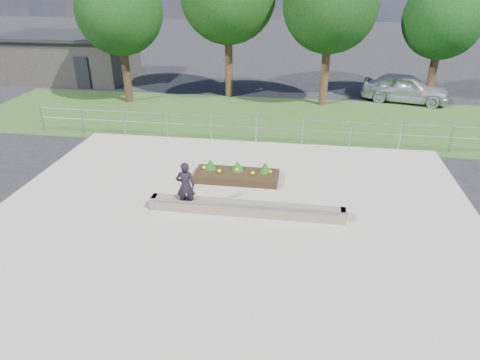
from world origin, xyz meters
name	(u,v)px	position (x,y,z in m)	size (l,w,h in m)	color
ground	(225,237)	(0.00, 0.00, 0.00)	(120.00, 120.00, 0.00)	black
grass_verge	(264,118)	(0.00, 11.00, 0.01)	(30.00, 8.00, 0.02)	#29491D
concrete_slab	(225,236)	(0.00, 0.00, 0.03)	(15.00, 15.00, 0.06)	#9B9789
fence	(256,126)	(0.00, 7.50, 0.77)	(20.06, 0.06, 1.20)	gray
building	(71,57)	(-14.00, 18.00, 1.51)	(8.40, 5.40, 3.00)	#2B2927
tree_far_left	(119,12)	(-8.00, 13.00, 4.85)	(4.55, 4.55, 7.15)	black
tree_mid_right	(331,5)	(3.00, 14.00, 5.23)	(4.90, 4.90, 7.70)	#382416
tree_far_right	(443,19)	(9.00, 15.50, 4.48)	(4.20, 4.20, 6.60)	#321D14
grind_ledge	(246,209)	(0.42, 1.25, 0.26)	(6.00, 0.44, 0.43)	brown
planter_bed	(237,174)	(-0.25, 3.69, 0.24)	(3.00, 1.20, 0.61)	black
skateboarder	(186,186)	(-1.42, 1.20, 0.91)	(0.80, 0.46, 1.64)	white
parked_car	(405,88)	(7.63, 15.32, 0.81)	(1.90, 4.73, 1.61)	#B4B9BF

